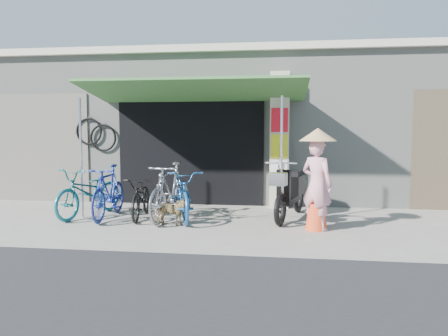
# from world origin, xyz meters

# --- Properties ---
(ground) EXTENTS (80.00, 80.00, 0.00)m
(ground) POSITION_xyz_m (0.00, 0.00, 0.00)
(ground) COLOR gray
(ground) RESTS_ON ground
(bicycle_shop) EXTENTS (12.30, 5.30, 3.66)m
(bicycle_shop) POSITION_xyz_m (-0.00, 5.09, 1.83)
(bicycle_shop) COLOR #949891
(bicycle_shop) RESTS_ON ground
(shop_pillar) EXTENTS (0.42, 0.44, 3.00)m
(shop_pillar) POSITION_xyz_m (0.85, 2.45, 1.50)
(shop_pillar) COLOR beige
(shop_pillar) RESTS_ON ground
(awning) EXTENTS (4.60, 1.88, 2.72)m
(awning) POSITION_xyz_m (-0.90, 1.63, 2.51)
(awning) COLOR #32672E
(awning) RESTS_ON ground
(neighbour_left) EXTENTS (2.60, 0.06, 2.60)m
(neighbour_left) POSITION_xyz_m (-5.00, 2.59, 1.30)
(neighbour_left) COLOR #6B665B
(neighbour_left) RESTS_ON ground
(bike_teal) EXTENTS (1.14, 1.99, 0.99)m
(bike_teal) POSITION_xyz_m (-2.91, 0.91, 0.49)
(bike_teal) COLOR #186A6E
(bike_teal) RESTS_ON ground
(bike_blue) EXTENTS (0.57, 1.76, 1.05)m
(bike_blue) POSITION_xyz_m (-2.45, 0.75, 0.52)
(bike_blue) COLOR navy
(bike_blue) RESTS_ON ground
(bike_black) EXTENTS (0.72, 1.61, 0.82)m
(bike_black) POSITION_xyz_m (-1.82, 0.86, 0.41)
(bike_black) COLOR black
(bike_black) RESTS_ON ground
(bike_silver) EXTENTS (0.82, 1.92, 1.12)m
(bike_silver) POSITION_xyz_m (-1.21, 0.78, 0.56)
(bike_silver) COLOR #ADACB1
(bike_silver) RESTS_ON ground
(bike_navy) EXTENTS (1.21, 1.97, 0.98)m
(bike_navy) POSITION_xyz_m (-0.98, 0.85, 0.49)
(bike_navy) COLOR #1E518B
(bike_navy) RESTS_ON ground
(street_dog) EXTENTS (0.63, 0.32, 0.52)m
(street_dog) POSITION_xyz_m (-1.09, 0.26, 0.26)
(street_dog) COLOR tan
(street_dog) RESTS_ON ground
(moped) EXTENTS (0.78, 2.02, 1.16)m
(moped) POSITION_xyz_m (1.09, 1.24, 0.53)
(moped) COLOR black
(moped) RESTS_ON ground
(nun) EXTENTS (0.69, 0.65, 1.77)m
(nun) POSITION_xyz_m (1.52, 0.28, 0.87)
(nun) COLOR pink
(nun) RESTS_ON ground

